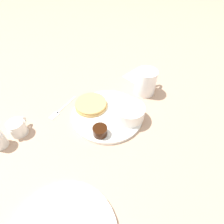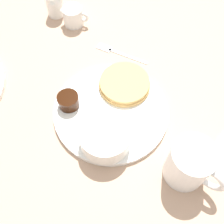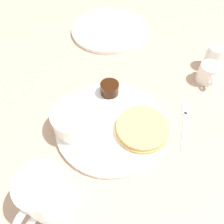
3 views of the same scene
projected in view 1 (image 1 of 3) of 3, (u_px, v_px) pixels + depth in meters
name	position (u px, v px, depth m)	size (l,w,h in m)	color
ground_plane	(107.00, 115.00, 0.63)	(4.00, 4.00, 0.00)	tan
plate	(107.00, 114.00, 0.63)	(0.25, 0.25, 0.01)	white
pancake_stack	(91.00, 104.00, 0.64)	(0.12, 0.12, 0.02)	tan
bowl	(129.00, 112.00, 0.59)	(0.10, 0.10, 0.05)	white
syrup_cup	(100.00, 131.00, 0.55)	(0.05, 0.05, 0.03)	black
butter_ramekin	(133.00, 118.00, 0.59)	(0.04, 0.04, 0.04)	white
coffee_mug	(146.00, 82.00, 0.69)	(0.11, 0.08, 0.10)	white
creamer_pitcher_near	(18.00, 128.00, 0.56)	(0.06, 0.06, 0.05)	white
fork	(61.00, 110.00, 0.65)	(0.13, 0.08, 0.00)	silver
napkin	(139.00, 75.00, 0.80)	(0.15, 0.12, 0.00)	white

